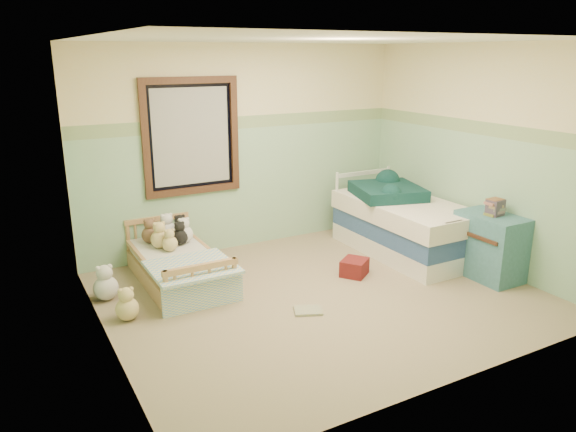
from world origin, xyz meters
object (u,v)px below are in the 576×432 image
plush_floor_cream (106,288)px  twin_bed_frame (403,244)px  floor_book (308,311)px  red_pillow (354,267)px  dresser (490,246)px  toddler_bed_frame (178,273)px  plush_floor_tan (127,309)px

plush_floor_cream → twin_bed_frame: 3.52m
floor_book → red_pillow: bearing=53.2°
twin_bed_frame → floor_book: twin_bed_frame is taller
twin_bed_frame → dresser: 1.11m
toddler_bed_frame → red_pillow: (1.77, -0.78, -0.01)m
plush_floor_cream → dresser: size_ratio=0.35×
toddler_bed_frame → twin_bed_frame: twin_bed_frame is taller
twin_bed_frame → dresser: bearing=-73.0°
plush_floor_cream → floor_book: plush_floor_cream is taller
toddler_bed_frame → dresser: dresser is taller
toddler_bed_frame → twin_bed_frame: size_ratio=0.84×
toddler_bed_frame → dresser: size_ratio=2.12×
plush_floor_cream → red_pillow: bearing=-15.1°
toddler_bed_frame → plush_floor_cream: size_ratio=6.08×
plush_floor_tan → twin_bed_frame: twin_bed_frame is taller
toddler_bed_frame → plush_floor_tan: size_ratio=6.95×
red_pillow → floor_book: (-0.92, -0.53, -0.08)m
plush_floor_tan → floor_book: 1.69m
plush_floor_cream → floor_book: 2.04m
plush_floor_tan → floor_book: bearing=-23.4°
plush_floor_cream → twin_bed_frame: size_ratio=0.14×
dresser → toddler_bed_frame: bearing=153.3°
plush_floor_tan → dresser: dresser is taller
plush_floor_cream → plush_floor_tan: (0.08, -0.55, -0.02)m
twin_bed_frame → toddler_bed_frame: bearing=169.7°
red_pillow → floor_book: 1.07m
toddler_bed_frame → plush_floor_tan: (-0.70, -0.64, 0.01)m
plush_floor_tan → dresser: size_ratio=0.31×
twin_bed_frame → dresser: size_ratio=2.53×
plush_floor_cream → twin_bed_frame: (3.50, -0.40, -0.01)m
dresser → red_pillow: (-1.26, 0.75, -0.27)m
floor_book → plush_floor_tan: bearing=179.7°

